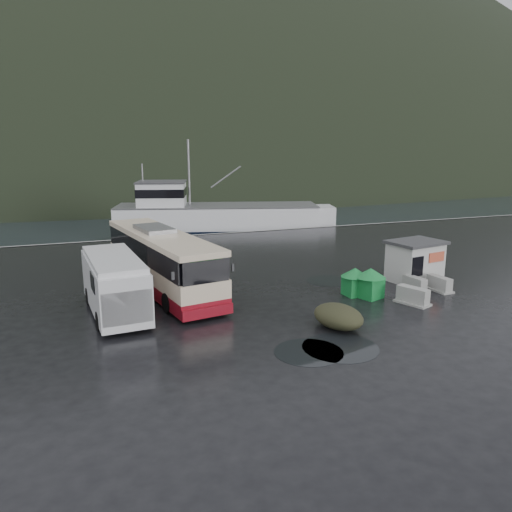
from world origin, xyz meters
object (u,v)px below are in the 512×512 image
object	(u,v)px
coach_bus	(163,289)
jersey_barrier_b	(439,291)
dome_tent	(338,327)
fishing_trawler	(217,222)
ticket_kiosk	(413,281)
jersey_barrier_a	(412,304)
white_van	(116,313)
waste_bin_left	(354,295)
waste_bin_right	(369,298)
jersey_barrier_c	(414,290)

from	to	relation	value
coach_bus	jersey_barrier_b	size ratio (longest dim) A/B	7.56
dome_tent	fishing_trawler	world-z (taller)	fishing_trawler
coach_bus	jersey_barrier_b	world-z (taller)	coach_bus
ticket_kiosk	jersey_barrier_a	size ratio (longest dim) A/B	1.78
dome_tent	ticket_kiosk	xyz separation A→B (m)	(7.73, 5.05, 0.00)
white_van	ticket_kiosk	bearing A→B (deg)	-4.85
coach_bus	fishing_trawler	size ratio (longest dim) A/B	0.50
waste_bin_left	dome_tent	bearing A→B (deg)	-128.92
fishing_trawler	white_van	bearing A→B (deg)	-99.73
waste_bin_right	fishing_trawler	bearing A→B (deg)	91.31
waste_bin_left	jersey_barrier_a	distance (m)	2.96
coach_bus	jersey_barrier_c	xyz separation A→B (m)	(12.68, -4.90, 0.00)
waste_bin_right	fishing_trawler	distance (m)	26.68
white_van	fishing_trawler	xyz separation A→B (m)	(11.81, 24.69, 0.00)
jersey_barrier_a	jersey_barrier_b	xyz separation A→B (m)	(2.76, 1.40, 0.00)
waste_bin_right	jersey_barrier_a	distance (m)	2.14
jersey_barrier_a	jersey_barrier_b	size ratio (longest dim) A/B	1.08
waste_bin_left	dome_tent	xyz separation A→B (m)	(-3.08, -3.81, 0.00)
coach_bus	waste_bin_left	world-z (taller)	coach_bus
waste_bin_left	jersey_barrier_b	xyz separation A→B (m)	(4.71, -0.83, 0.00)
waste_bin_left	white_van	bearing A→B (deg)	173.56
waste_bin_left	fishing_trawler	distance (m)	26.04
waste_bin_right	ticket_kiosk	xyz separation A→B (m)	(4.13, 1.87, 0.00)
white_van	fishing_trawler	distance (m)	27.37
ticket_kiosk	jersey_barrier_a	xyz separation A→B (m)	(-2.70, -3.47, 0.00)
waste_bin_right	waste_bin_left	bearing A→B (deg)	129.24
waste_bin_left	fishing_trawler	bearing A→B (deg)	90.20
waste_bin_right	jersey_barrier_a	world-z (taller)	waste_bin_right
jersey_barrier_b	white_van	bearing A→B (deg)	172.53
ticket_kiosk	jersey_barrier_c	world-z (taller)	ticket_kiosk
ticket_kiosk	fishing_trawler	world-z (taller)	fishing_trawler
jersey_barrier_c	waste_bin_right	bearing A→B (deg)	-174.69
waste_bin_left	waste_bin_right	xyz separation A→B (m)	(0.52, -0.64, 0.00)
dome_tent	waste_bin_right	bearing A→B (deg)	41.44
waste_bin_left	jersey_barrier_c	size ratio (longest dim) A/B	0.97
white_van	ticket_kiosk	distance (m)	16.55
fishing_trawler	ticket_kiosk	bearing A→B (deg)	-63.35
jersey_barrier_a	fishing_trawler	bearing A→B (deg)	94.13
coach_bus	white_van	xyz separation A→B (m)	(-2.70, -3.19, 0.00)
jersey_barrier_a	fishing_trawler	xyz separation A→B (m)	(-2.04, 28.27, 0.00)
waste_bin_right	jersey_barrier_a	xyz separation A→B (m)	(1.43, -1.60, 0.00)
jersey_barrier_b	waste_bin_left	bearing A→B (deg)	169.94
coach_bus	jersey_barrier_a	size ratio (longest dim) A/B	6.98
coach_bus	waste_bin_left	bearing A→B (deg)	-36.56
waste_bin_left	jersey_barrier_c	world-z (taller)	waste_bin_left
waste_bin_left	jersey_barrier_b	bearing A→B (deg)	-10.06
waste_bin_right	ticket_kiosk	size ratio (longest dim) A/B	0.52
white_van	jersey_barrier_b	bearing A→B (deg)	-11.96
white_van	jersey_barrier_b	world-z (taller)	white_van
waste_bin_right	white_van	bearing A→B (deg)	170.94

